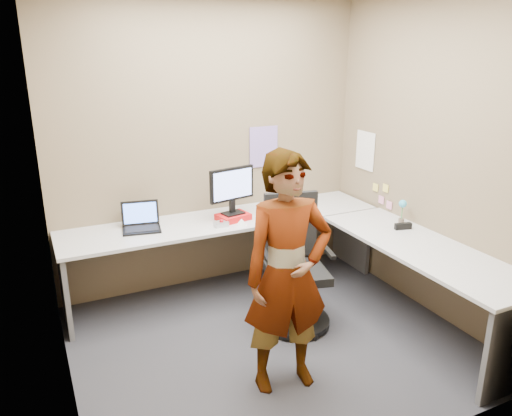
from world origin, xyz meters
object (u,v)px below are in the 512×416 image
office_chair (294,274)px  person (288,274)px  desk (297,247)px  monitor (232,187)px

office_chair → person: size_ratio=0.66×
desk → person: person is taller
monitor → desk: bearing=-66.6°
desk → office_chair: 0.27m
office_chair → person: bearing=-109.6°
monitor → person: person is taller
monitor → office_chair: 0.97m
office_chair → person: (-0.45, -0.68, 0.38)m
desk → person: size_ratio=1.81×
desk → monitor: size_ratio=6.64×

